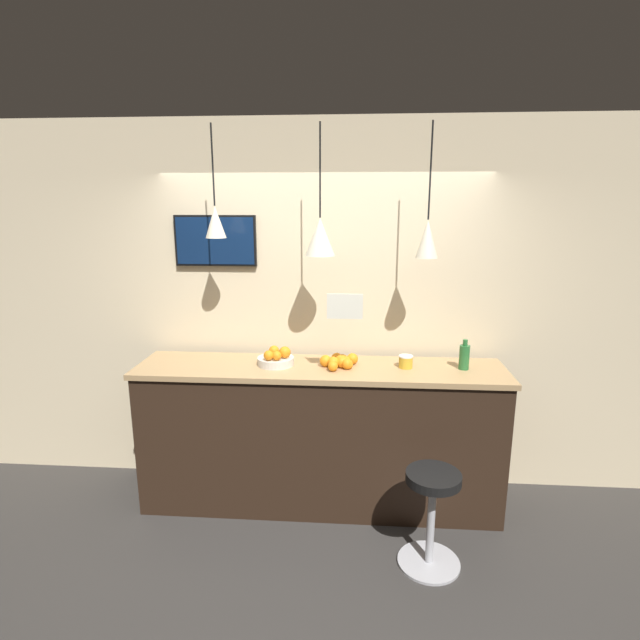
# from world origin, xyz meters

# --- Properties ---
(ground_plane) EXTENTS (14.00, 14.00, 0.00)m
(ground_plane) POSITION_xyz_m (0.00, 0.00, 0.00)
(ground_plane) COLOR #33302D
(back_wall) EXTENTS (8.00, 0.06, 2.90)m
(back_wall) POSITION_xyz_m (0.00, 1.00, 1.45)
(back_wall) COLOR beige
(back_wall) RESTS_ON ground_plane
(service_counter) EXTENTS (2.70, 0.58, 1.11)m
(service_counter) POSITION_xyz_m (0.00, 0.60, 0.56)
(service_counter) COLOR black
(service_counter) RESTS_ON ground_plane
(bar_stool) EXTENTS (0.40, 0.40, 0.65)m
(bar_stool) POSITION_xyz_m (0.75, -0.04, 0.42)
(bar_stool) COLOR #B7B7BC
(bar_stool) RESTS_ON ground_plane
(fruit_bowl) EXTENTS (0.27, 0.27, 0.14)m
(fruit_bowl) POSITION_xyz_m (-0.33, 0.61, 1.16)
(fruit_bowl) COLOR beige
(fruit_bowl) RESTS_ON service_counter
(orange_pile) EXTENTS (0.28, 0.25, 0.09)m
(orange_pile) POSITION_xyz_m (0.15, 0.61, 1.15)
(orange_pile) COLOR orange
(orange_pile) RESTS_ON service_counter
(juice_bottle) EXTENTS (0.07, 0.07, 0.22)m
(juice_bottle) POSITION_xyz_m (1.04, 0.62, 1.20)
(juice_bottle) COLOR #286B33
(juice_bottle) RESTS_ON service_counter
(spread_jar) EXTENTS (0.10, 0.10, 0.09)m
(spread_jar) POSITION_xyz_m (0.62, 0.62, 1.16)
(spread_jar) COLOR gold
(spread_jar) RESTS_ON service_counter
(pendant_lamp_left) EXTENTS (0.14, 0.14, 0.76)m
(pendant_lamp_left) POSITION_xyz_m (-0.73, 0.61, 2.15)
(pendant_lamp_left) COLOR black
(pendant_lamp_middle) EXTENTS (0.21, 0.21, 0.88)m
(pendant_lamp_middle) POSITION_xyz_m (0.00, 0.61, 2.05)
(pendant_lamp_middle) COLOR black
(pendant_lamp_right) EXTENTS (0.15, 0.15, 0.89)m
(pendant_lamp_right) POSITION_xyz_m (0.73, 0.61, 2.04)
(pendant_lamp_right) COLOR black
(mounted_tv) EXTENTS (0.63, 0.04, 0.39)m
(mounted_tv) POSITION_xyz_m (-0.83, 0.95, 1.99)
(mounted_tv) COLOR black
(hanging_menu_board) EXTENTS (0.24, 0.01, 0.17)m
(hanging_menu_board) POSITION_xyz_m (0.18, 0.39, 1.61)
(hanging_menu_board) COLOR white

